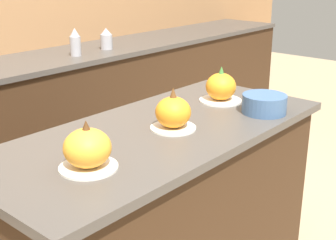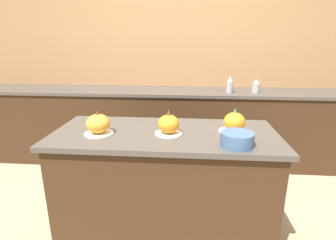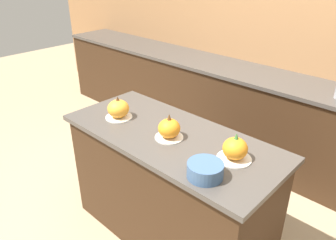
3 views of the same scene
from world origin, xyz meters
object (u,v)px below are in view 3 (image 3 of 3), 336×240
(pumpkin_cake_right, at_px, (235,149))
(mixing_bowl, at_px, (205,170))
(pumpkin_cake_left, at_px, (118,109))
(pumpkin_cake_center, at_px, (169,129))

(pumpkin_cake_right, distance_m, mixing_bowl, 0.25)
(pumpkin_cake_left, xyz_separation_m, pumpkin_cake_center, (0.47, 0.04, -0.00))
(pumpkin_cake_left, height_order, pumpkin_cake_right, pumpkin_cake_right)
(pumpkin_cake_left, bearing_deg, pumpkin_cake_right, 7.12)
(pumpkin_cake_center, height_order, pumpkin_cake_right, pumpkin_cake_center)
(mixing_bowl, bearing_deg, pumpkin_cake_right, 85.14)
(pumpkin_cake_left, height_order, mixing_bowl, pumpkin_cake_left)
(pumpkin_cake_right, bearing_deg, mixing_bowl, -94.86)
(pumpkin_cake_center, distance_m, pumpkin_cake_right, 0.45)
(mixing_bowl, bearing_deg, pumpkin_cake_center, 157.96)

